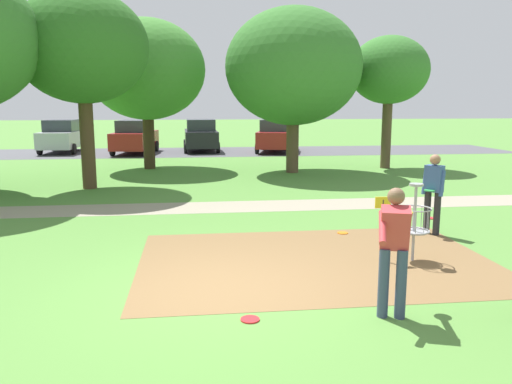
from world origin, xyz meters
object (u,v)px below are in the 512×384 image
Objects in this scene: frisbee_near_basket at (430,218)px; parked_car_rightmost at (275,136)px; disc_golf_basket at (411,219)px; player_waiting_left at (394,244)px; tree_far_left at (293,67)px; parked_car_leftmost at (63,136)px; parked_car_center_left at (135,137)px; tree_near_left at (146,70)px; tree_near_right at (389,71)px; player_throwing at (433,189)px; frisbee_mid_grass at (250,319)px; frisbee_by_tee at (343,233)px; parked_car_center_right at (201,135)px; tree_mid_left at (82,48)px.

frisbee_near_basket is 17.46m from parked_car_rightmost.
player_waiting_left reaches higher than disc_golf_basket.
parked_car_leftmost is at bearing 138.73° from tree_far_left.
parked_car_center_left reaches higher than player_waiting_left.
parked_car_leftmost is at bearing 124.36° from tree_near_left.
tree_near_right is at bearing 11.93° from tree_far_left.
player_waiting_left is at bearing -110.75° from tree_near_right.
disc_golf_basket is 12.25m from tree_far_left.
disc_golf_basket is at bearing 61.48° from player_waiting_left.
player_throwing is 20.46m from parked_car_center_left.
player_waiting_left is at bearing -118.52° from disc_golf_basket.
tree_near_left reaches higher than frisbee_mid_grass.
frisbee_mid_grass is at bearing -116.86° from tree_near_right.
frisbee_by_tee is 12.48m from tree_near_right.
disc_golf_basket is 5.72× the size of frisbee_near_basket.
tree_near_left reaches higher than parked_car_leftmost.
player_throwing is 0.40× the size of parked_car_leftmost.
tree_near_left is (-5.03, 11.67, 4.11)m from frisbee_by_tee.
parked_car_center_left reaches higher than frisbee_mid_grass.
tree_near_right is 18.24m from parked_car_leftmost.
parked_car_center_right is at bearing 105.99° from frisbee_near_basket.
tree_near_left is 10.01m from parked_car_rightmost.
parked_car_rightmost reaches higher than frisbee_mid_grass.
player_throwing is at bearing -76.92° from parked_car_center_right.
frisbee_by_tee is at bearing -61.92° from parked_car_leftmost.
tree_mid_left is 1.39× the size of parked_car_rightmost.
frisbee_near_basket is 1.05× the size of frisbee_by_tee.
tree_near_right is at bearing -65.88° from parked_car_rightmost.
disc_golf_basket is 0.22× the size of tree_near_left.
frisbee_mid_grass is at bearing -103.16° from tree_far_left.
parked_car_rightmost is at bearing 85.29° from tree_far_left.
parked_car_center_right is 4.34m from parked_car_rightmost.
tree_far_left reaches higher than frisbee_by_tee.
player_throwing is 6.91× the size of frisbee_mid_grass.
frisbee_mid_grass is 0.04× the size of tree_far_left.
frisbee_near_basket is at bearing 58.75° from disc_golf_basket.
disc_golf_basket is 21.62m from parked_car_center_left.
tree_near_left is at bearing -78.85° from parked_car_center_left.
tree_far_left is at bearing -18.15° from tree_near_left.
player_waiting_left is 12.99m from tree_mid_left.
parked_car_leftmost is at bearing 106.91° from tree_mid_left.
frisbee_mid_grass is 23.07m from parked_car_rightmost.
tree_far_left is at bearing 84.28° from player_waiting_left.
frisbee_near_basket is 0.04× the size of tree_far_left.
parked_car_rightmost is (-0.35, 18.82, -0.05)m from player_throwing.
player_throwing reaches higher than frisbee_near_basket.
parked_car_rightmost is (6.54, 6.87, -3.20)m from tree_near_left.
tree_near_right is 12.26m from tree_mid_left.
player_throwing is 7.03× the size of frisbee_near_basket.
parked_car_leftmost is 1.00× the size of parked_car_center_right.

